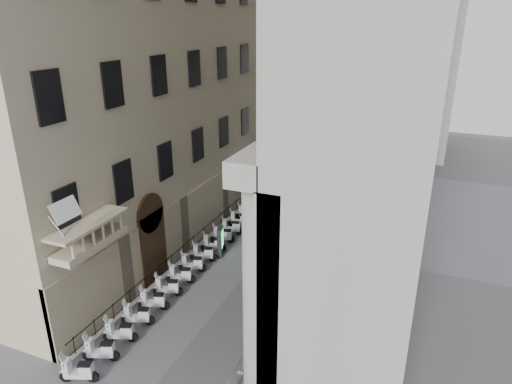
# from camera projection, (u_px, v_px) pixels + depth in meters

# --- Properties ---
(far_building) EXTENTS (22.00, 10.00, 30.00)m
(far_building) POSITION_uv_depth(u_px,v_px,m) (361.00, 17.00, 52.06)
(far_building) COLOR #B4B2AA
(far_building) RESTS_ON ground
(iron_fence) EXTENTS (0.30, 28.00, 1.40)m
(iron_fence) POSITION_uv_depth(u_px,v_px,m) (210.00, 239.00, 33.04)
(iron_fence) COLOR black
(iron_fence) RESTS_ON ground
(blue_awning) EXTENTS (1.60, 3.00, 3.00)m
(blue_awning) POSITION_uv_depth(u_px,v_px,m) (349.00, 215.00, 36.98)
(blue_awning) COLOR navy
(blue_awning) RESTS_ON ground
(flag) EXTENTS (1.00, 1.40, 8.20)m
(flag) POSITION_uv_depth(u_px,v_px,m) (89.00, 355.00, 21.70)
(flag) COLOR #9E0C11
(flag) RESTS_ON ground
(scooter_0) EXTENTS (1.51, 1.02, 1.50)m
(scooter_0) POSITION_uv_depth(u_px,v_px,m) (81.00, 382.00, 20.14)
(scooter_0) COLOR silver
(scooter_0) RESTS_ON ground
(scooter_1) EXTENTS (1.51, 1.02, 1.50)m
(scooter_1) POSITION_uv_depth(u_px,v_px,m) (102.00, 360.00, 21.38)
(scooter_1) COLOR silver
(scooter_1) RESTS_ON ground
(scooter_2) EXTENTS (1.51, 1.02, 1.50)m
(scooter_2) POSITION_uv_depth(u_px,v_px,m) (122.00, 342.00, 22.62)
(scooter_2) COLOR silver
(scooter_2) RESTS_ON ground
(scooter_3) EXTENTS (1.51, 1.02, 1.50)m
(scooter_3) POSITION_uv_depth(u_px,v_px,m) (139.00, 325.00, 23.86)
(scooter_3) COLOR silver
(scooter_3) RESTS_ON ground
(scooter_4) EXTENTS (1.51, 1.02, 1.50)m
(scooter_4) POSITION_uv_depth(u_px,v_px,m) (155.00, 309.00, 25.10)
(scooter_4) COLOR silver
(scooter_4) RESTS_ON ground
(scooter_5) EXTENTS (1.51, 1.02, 1.50)m
(scooter_5) POSITION_uv_depth(u_px,v_px,m) (169.00, 296.00, 26.34)
(scooter_5) COLOR silver
(scooter_5) RESTS_ON ground
(scooter_6) EXTENTS (1.51, 1.02, 1.50)m
(scooter_6) POSITION_uv_depth(u_px,v_px,m) (182.00, 283.00, 27.58)
(scooter_6) COLOR silver
(scooter_6) RESTS_ON ground
(scooter_7) EXTENTS (1.51, 1.02, 1.50)m
(scooter_7) POSITION_uv_depth(u_px,v_px,m) (193.00, 272.00, 28.82)
(scooter_7) COLOR silver
(scooter_7) RESTS_ON ground
(scooter_8) EXTENTS (1.51, 1.02, 1.50)m
(scooter_8) POSITION_uv_depth(u_px,v_px,m) (204.00, 261.00, 30.06)
(scooter_8) COLOR silver
(scooter_8) RESTS_ON ground
(scooter_9) EXTENTS (1.51, 1.02, 1.50)m
(scooter_9) POSITION_uv_depth(u_px,v_px,m) (214.00, 251.00, 31.30)
(scooter_9) COLOR silver
(scooter_9) RESTS_ON ground
(scooter_10) EXTENTS (1.51, 1.02, 1.50)m
(scooter_10) POSITION_uv_depth(u_px,v_px,m) (223.00, 243.00, 32.54)
(scooter_10) COLOR silver
(scooter_10) RESTS_ON ground
(scooter_11) EXTENTS (1.51, 1.02, 1.50)m
(scooter_11) POSITION_uv_depth(u_px,v_px,m) (232.00, 234.00, 33.78)
(scooter_11) COLOR silver
(scooter_11) RESTS_ON ground
(scooter_12) EXTENTS (1.51, 1.02, 1.50)m
(scooter_12) POSITION_uv_depth(u_px,v_px,m) (240.00, 227.00, 35.02)
(scooter_12) COLOR silver
(scooter_12) RESTS_ON ground
(scooter_13) EXTENTS (1.51, 1.02, 1.50)m
(scooter_13) POSITION_uv_depth(u_px,v_px,m) (247.00, 219.00, 36.26)
(scooter_13) COLOR silver
(scooter_13) RESTS_ON ground
(scooter_14) EXTENTS (1.51, 1.02, 1.50)m
(scooter_14) POSITION_uv_depth(u_px,v_px,m) (254.00, 213.00, 37.50)
(scooter_14) COLOR silver
(scooter_14) RESTS_ON ground
(barrier_1) EXTENTS (0.60, 2.40, 1.10)m
(barrier_1) POSITION_uv_depth(u_px,v_px,m) (255.00, 356.00, 21.64)
(barrier_1) COLOR #AEB0B6
(barrier_1) RESTS_ON ground
(barrier_2) EXTENTS (0.60, 2.40, 1.10)m
(barrier_2) POSITION_uv_depth(u_px,v_px,m) (273.00, 325.00, 23.80)
(barrier_2) COLOR #AEB0B6
(barrier_2) RESTS_ON ground
(barrier_3) EXTENTS (0.60, 2.40, 1.10)m
(barrier_3) POSITION_uv_depth(u_px,v_px,m) (288.00, 300.00, 25.96)
(barrier_3) COLOR #AEB0B6
(barrier_3) RESTS_ON ground
(barrier_4) EXTENTS (0.60, 2.40, 1.10)m
(barrier_4) POSITION_uv_depth(u_px,v_px,m) (301.00, 278.00, 28.12)
(barrier_4) COLOR #AEB0B6
(barrier_4) RESTS_ON ground
(barrier_5) EXTENTS (0.60, 2.40, 1.10)m
(barrier_5) POSITION_uv_depth(u_px,v_px,m) (312.00, 259.00, 30.28)
(barrier_5) COLOR #AEB0B6
(barrier_5) RESTS_ON ground
(security_tent) EXTENTS (4.24, 4.24, 3.45)m
(security_tent) POSITION_uv_depth(u_px,v_px,m) (259.00, 171.00, 38.46)
(security_tent) COLOR silver
(security_tent) RESTS_ON ground
(street_lamp) EXTENTS (2.34, 1.05, 7.55)m
(street_lamp) POSITION_uv_depth(u_px,v_px,m) (264.00, 153.00, 37.88)
(street_lamp) COLOR #909398
(street_lamp) RESTS_ON ground
(info_kiosk) EXTENTS (0.57, 1.01, 2.05)m
(info_kiosk) POSITION_uv_depth(u_px,v_px,m) (220.00, 241.00, 30.48)
(info_kiosk) COLOR black
(info_kiosk) RESTS_ON ground
(pedestrian_a) EXTENTS (0.78, 0.61, 1.88)m
(pedestrian_a) POSITION_uv_depth(u_px,v_px,m) (260.00, 223.00, 33.45)
(pedestrian_a) COLOR #0C1433
(pedestrian_a) RESTS_ON ground
(pedestrian_b) EXTENTS (1.13, 1.09, 1.83)m
(pedestrian_b) POSITION_uv_depth(u_px,v_px,m) (333.00, 194.00, 38.94)
(pedestrian_b) COLOR black
(pedestrian_b) RESTS_ON ground
(pedestrian_c) EXTENTS (0.93, 0.68, 1.77)m
(pedestrian_c) POSITION_uv_depth(u_px,v_px,m) (290.00, 187.00, 40.51)
(pedestrian_c) COLOR black
(pedestrian_c) RESTS_ON ground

